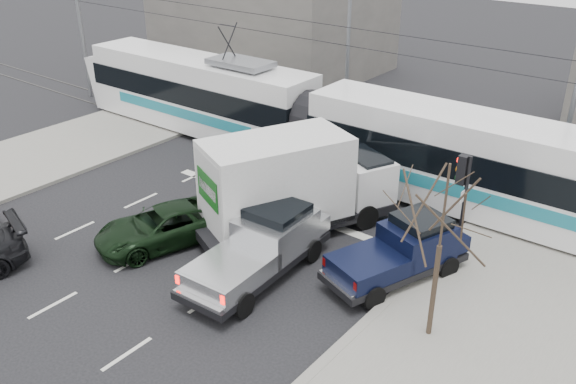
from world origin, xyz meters
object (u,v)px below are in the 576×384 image
Objects in this scene: street_lamp_far at (346,21)px; box_truck at (292,185)px; bare_tree at (444,215)px; navy_pickup at (403,250)px; silver_pickup at (264,244)px; street_lamp_near at (576,65)px; traffic_signal at (463,185)px; green_car at (164,226)px; tram at (314,122)px.

box_truck is at bearing -64.68° from street_lamp_far.
street_lamp_far is (-11.79, 13.50, 1.32)m from bare_tree.
street_lamp_far is 15.56m from navy_pickup.
box_truck reaches higher than silver_pickup.
street_lamp_far is at bearing 111.36° from silver_pickup.
silver_pickup is (-5.27, -11.82, -4.10)m from street_lamp_near.
traffic_signal is 0.63× the size of silver_pickup.
street_lamp_far is 1.19× the size of box_truck.
traffic_signal is at bearing 50.83° from green_car.
tram is 3.57× the size of box_truck.
box_truck is at bearing 106.72° from silver_pickup.
green_car is (2.36, -14.55, -4.46)m from street_lamp_far.
box_truck is (-6.51, 2.34, -2.02)m from bare_tree.
street_lamp_near is 10.38m from navy_pickup.
street_lamp_near is 1.19× the size of box_truck.
box_truck is at bearing 160.20° from bare_tree.
navy_pickup is (3.56, 2.45, -0.04)m from silver_pickup.
tram is (-8.27, 3.61, -0.79)m from traffic_signal.
tram reaches higher than box_truck.
green_car is at bearing -148.72° from traffic_signal.
bare_tree reaches higher than green_car.
bare_tree is 0.56× the size of street_lamp_near.
street_lamp_near is at bearing 63.05° from silver_pickup.
navy_pickup is (-0.87, -1.86, -1.77)m from traffic_signal.
silver_pickup is (3.83, -7.93, -0.94)m from tram.
traffic_signal reaches higher than navy_pickup.
bare_tree is at bearing 0.36° from silver_pickup.
tram is 5.42× the size of navy_pickup.
traffic_signal is 0.77× the size of green_car.
navy_pickup is at bearing -115.01° from traffic_signal.
street_lamp_near is 13.57m from silver_pickup.
bare_tree is 6.22m from silver_pickup.
green_car is at bearing -80.79° from street_lamp_far.
street_lamp_far is 15.40m from green_car.
box_truck is at bearing -124.19° from street_lamp_near.
street_lamp_near is 16.15m from green_car.
tram is (-9.11, -3.89, -3.16)m from street_lamp_near.
silver_pickup reaches higher than navy_pickup.
bare_tree is at bearing -39.84° from tram.
silver_pickup is at bearing -65.02° from tram.
navy_pickup is (7.40, -5.48, -0.98)m from tram.
green_car is (-9.43, -1.05, -3.14)m from bare_tree.
street_lamp_near reaches higher than silver_pickup.
green_car is (-7.43, -3.18, -0.32)m from navy_pickup.
bare_tree reaches higher than silver_pickup.
silver_pickup is at bearing -135.77° from traffic_signal.
bare_tree is 12.23m from tram.
bare_tree is 1.07× the size of green_car.
street_lamp_near reaches higher than tram.
silver_pickup is 1.22× the size of green_car.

